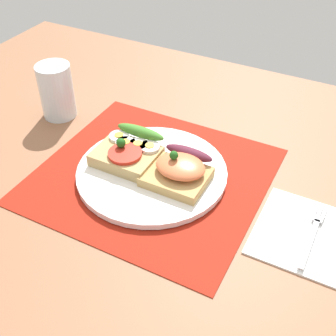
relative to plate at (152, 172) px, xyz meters
The scene contains 8 objects.
ground_plane 2.41cm from the plate, ahead, with size 120.00×90.00×3.20cm, color #8C5B3E.
placemat 0.66cm from the plate, ahead, with size 36.33×34.15×0.30cm, color maroon.
plate is the anchor object (origin of this frame).
sandwich_egg_tomato 5.34cm from the plate, 167.78° to the left, with size 10.23×9.63×4.32cm.
sandwich_salmon 5.48cm from the plate, ahead, with size 9.75×9.61×5.15cm.
napkin 26.11cm from the plate, ahead, with size 14.49×14.76×0.60cm, color white.
fork 26.72cm from the plate, ahead, with size 1.62×13.47×0.32cm.
drinking_glass 26.79cm from the plate, 162.41° to the left, with size 6.51×6.51×10.57cm, color silver.
Camera 1 is at (27.69, -47.54, 47.34)cm, focal length 46.76 mm.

